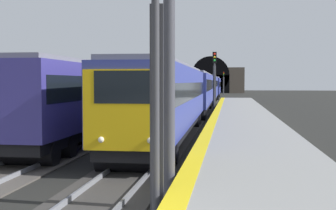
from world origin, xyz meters
TOP-DOWN VIEW (x-y plane):
  - train_main_approaching at (47.79, -0.00)m, footprint 81.67×3.10m
  - train_adjacent_platform at (27.21, 4.25)m, footprint 39.72×3.05m
  - railway_signal_near at (2.17, -1.87)m, footprint 0.39×0.38m
  - railway_signal_mid at (35.96, -1.87)m, footprint 0.39×0.38m
  - railway_signal_far at (94.62, -1.87)m, footprint 0.39×0.38m
  - tunnel_portal at (119.09, 2.12)m, footprint 2.60×18.77m

SIDE VIEW (x-z plane):
  - train_main_approaching at x=47.79m, z-range 0.28..4.33m
  - train_adjacent_platform at x=27.21m, z-range -0.14..4.92m
  - railway_signal_far at x=94.62m, z-range 0.56..6.03m
  - railway_signal_near at x=2.17m, z-range 0.46..6.19m
  - railway_signal_mid at x=35.96m, z-range 0.59..6.57m
  - tunnel_portal at x=119.09m, z-range -1.65..8.86m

